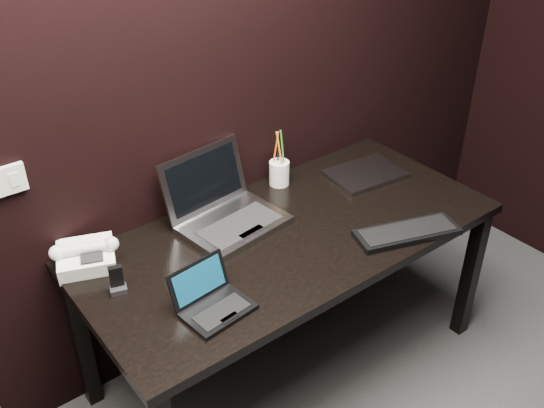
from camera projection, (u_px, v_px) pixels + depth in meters
wall_back at (162, 86)px, 2.23m from camera, size 4.00×0.00×4.00m
wall_switch at (3, 182)px, 2.00m from camera, size 0.15×0.02×0.10m
desk at (290, 247)px, 2.46m from camera, size 1.70×0.80×0.74m
netbook at (213, 302)px, 2.02m from camera, size 0.25×0.22×0.15m
silver_laptop at (226, 212)px, 2.44m from camera, size 0.44×0.41×0.28m
ext_keyboard at (407, 232)px, 2.39m from camera, size 0.44×0.27×0.03m
closed_laptop at (365, 174)px, 2.79m from camera, size 0.35×0.27×0.02m
desk_phone at (86, 256)px, 2.21m from camera, size 0.26×0.25×0.12m
mobile_phone at (117, 282)px, 2.10m from camera, size 0.07×0.06×0.10m
pen_cup at (279, 172)px, 2.70m from camera, size 0.10×0.10×0.26m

